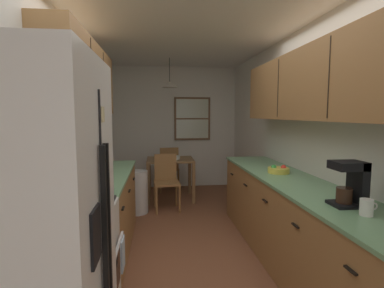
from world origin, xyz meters
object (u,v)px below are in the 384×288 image
fruit_bowl (279,170)px  table_serving_bowl (174,157)px  stove_range (68,272)px  coffee_maker (351,183)px  dining_chair_far (169,167)px  trash_bin (137,192)px  mug_by_coffeemaker (367,207)px  dining_table (170,166)px  storage_canister (87,176)px  refrigerator (23,264)px  dining_chair_near (166,179)px  microwave_over_range (41,89)px

fruit_bowl → table_serving_bowl: 2.39m
stove_range → coffee_maker: size_ratio=3.38×
dining_chair_far → trash_bin: (-0.54, -1.27, -0.16)m
mug_by_coffeemaker → table_serving_bowl: (-1.06, 3.53, -0.18)m
mug_by_coffeemaker → fruit_bowl: bearing=90.1°
dining_table → storage_canister: storage_canister is taller
refrigerator → dining_table: size_ratio=2.15×
trash_bin → refrigerator: bearing=-94.5°
storage_canister → mug_by_coffeemaker: 2.21m
refrigerator → coffee_maker: (1.97, 0.61, 0.16)m
stove_range → dining_chair_near: 2.81m
dining_table → dining_chair_near: 0.58m
trash_bin → mug_by_coffeemaker: mug_by_coffeemaker is taller
refrigerator → trash_bin: refrigerator is taller
fruit_bowl → table_serving_bowl: size_ratio=1.14×
refrigerator → fruit_bowl: bearing=42.8°
dining_table → coffee_maker: bearing=-70.9°
dining_chair_near → storage_canister: (-0.76, -2.05, 0.50)m
dining_chair_near → fruit_bowl: bearing=-52.9°
coffee_maker → fruit_bowl: coffee_maker is taller
microwave_over_range → dining_table: size_ratio=0.70×
refrigerator → trash_bin: bearing=85.5°
stove_range → coffee_maker: coffee_maker is taller
dining_table → microwave_over_range: bearing=-106.4°
stove_range → fruit_bowl: stove_range is taller
refrigerator → dining_chair_near: refrigerator is taller
stove_range → fruit_bowl: bearing=28.8°
microwave_over_range → mug_by_coffeemaker: 2.25m
dining_chair_far → mug_by_coffeemaker: size_ratio=7.49×
trash_bin → mug_by_coffeemaker: size_ratio=5.59×
dining_chair_far → storage_canister: size_ratio=4.39×
fruit_bowl → dining_table: bearing=117.5°
trash_bin → fruit_bowl: 2.31m
mug_by_coffeemaker → fruit_bowl: 1.39m
refrigerator → dining_chair_far: size_ratio=2.01×
dining_table → trash_bin: 0.94m
mug_by_coffeemaker → dining_chair_near: bearing=112.1°
refrigerator → dining_chair_far: (0.80, 4.53, -0.40)m
stove_range → storage_canister: storage_canister is taller
dining_chair_far → mug_by_coffeemaker: mug_by_coffeemaker is taller
refrigerator → storage_canister: (-0.04, 1.37, 0.10)m
stove_range → microwave_over_range: size_ratio=1.88×
dining_table → mug_by_coffeemaker: mug_by_coffeemaker is taller
dining_chair_near → mug_by_coffeemaker: bearing=-67.9°
dining_table → mug_by_coffeemaker: size_ratio=7.00×
coffee_maker → mug_by_coffeemaker: 0.24m
coffee_maker → table_serving_bowl: 3.51m
microwave_over_range → trash_bin: (0.41, 2.55, -1.39)m
dining_table → mug_by_coffeemaker: 3.76m
coffee_maker → fruit_bowl: bearing=91.6°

